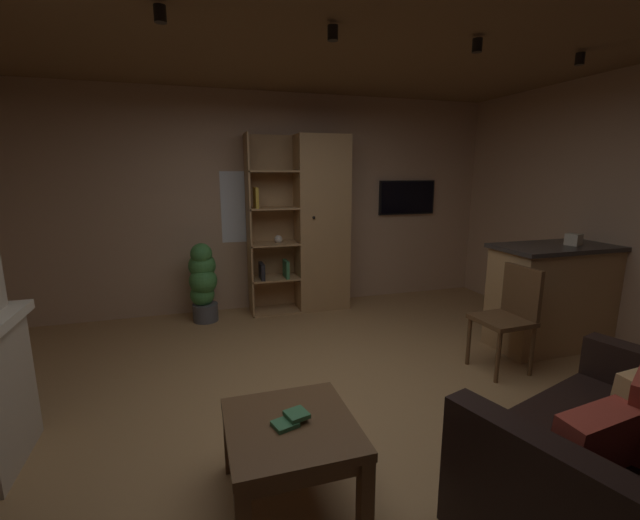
{
  "coord_description": "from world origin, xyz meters",
  "views": [
    {
      "loc": [
        -0.92,
        -2.59,
        1.71
      ],
      "look_at": [
        0.0,
        0.4,
        1.05
      ],
      "focal_mm": 23.42,
      "sensor_mm": 36.0,
      "label": 1
    }
  ],
  "objects_px": {
    "coffee_table": "(291,438)",
    "tissue_box": "(574,240)",
    "potted_floor_plant": "(203,281)",
    "wall_mounted_tv": "(407,197)",
    "table_book_0": "(285,424)",
    "kitchen_bar_counter": "(560,295)",
    "bookshelf_cabinet": "(315,225)",
    "leather_couch": "(628,465)",
    "dining_chair": "(510,311)",
    "table_book_1": "(297,414)"
  },
  "relations": [
    {
      "from": "coffee_table",
      "to": "tissue_box",
      "type": "bearing_deg",
      "value": 20.82
    },
    {
      "from": "table_book_0",
      "to": "potted_floor_plant",
      "type": "xyz_separation_m",
      "value": [
        -0.31,
        2.98,
        0.03
      ]
    },
    {
      "from": "coffee_table",
      "to": "table_book_1",
      "type": "xyz_separation_m",
      "value": [
        0.03,
        0.01,
        0.12
      ]
    },
    {
      "from": "coffee_table",
      "to": "table_book_0",
      "type": "bearing_deg",
      "value": -154.15
    },
    {
      "from": "table_book_1",
      "to": "wall_mounted_tv",
      "type": "xyz_separation_m",
      "value": [
        2.38,
        3.26,
        0.9
      ]
    },
    {
      "from": "leather_couch",
      "to": "dining_chair",
      "type": "bearing_deg",
      "value": 68.03
    },
    {
      "from": "coffee_table",
      "to": "table_book_0",
      "type": "relative_size",
      "value": 5.81
    },
    {
      "from": "potted_floor_plant",
      "to": "tissue_box",
      "type": "bearing_deg",
      "value": -27.9
    },
    {
      "from": "coffee_table",
      "to": "table_book_0",
      "type": "distance_m",
      "value": 0.1
    },
    {
      "from": "coffee_table",
      "to": "table_book_0",
      "type": "xyz_separation_m",
      "value": [
        -0.03,
        -0.02,
        0.1
      ]
    },
    {
      "from": "coffee_table",
      "to": "dining_chair",
      "type": "xyz_separation_m",
      "value": [
        2.16,
        0.91,
        0.17
      ]
    },
    {
      "from": "coffee_table",
      "to": "dining_chair",
      "type": "height_order",
      "value": "dining_chair"
    },
    {
      "from": "potted_floor_plant",
      "to": "wall_mounted_tv",
      "type": "distance_m",
      "value": 2.92
    },
    {
      "from": "potted_floor_plant",
      "to": "coffee_table",
      "type": "bearing_deg",
      "value": -83.32
    },
    {
      "from": "bookshelf_cabinet",
      "to": "kitchen_bar_counter",
      "type": "height_order",
      "value": "bookshelf_cabinet"
    },
    {
      "from": "tissue_box",
      "to": "table_book_1",
      "type": "relative_size",
      "value": 1.09
    },
    {
      "from": "bookshelf_cabinet",
      "to": "leather_couch",
      "type": "bearing_deg",
      "value": -82.26
    },
    {
      "from": "bookshelf_cabinet",
      "to": "table_book_1",
      "type": "height_order",
      "value": "bookshelf_cabinet"
    },
    {
      "from": "table_book_0",
      "to": "leather_couch",
      "type": "bearing_deg",
      "value": -21.26
    },
    {
      "from": "tissue_box",
      "to": "leather_couch",
      "type": "height_order",
      "value": "tissue_box"
    },
    {
      "from": "tissue_box",
      "to": "wall_mounted_tv",
      "type": "height_order",
      "value": "wall_mounted_tv"
    },
    {
      "from": "kitchen_bar_counter",
      "to": "potted_floor_plant",
      "type": "relative_size",
      "value": 1.51
    },
    {
      "from": "kitchen_bar_counter",
      "to": "leather_couch",
      "type": "xyz_separation_m",
      "value": [
        -1.48,
        -1.84,
        -0.2
      ]
    },
    {
      "from": "leather_couch",
      "to": "wall_mounted_tv",
      "type": "xyz_separation_m",
      "value": [
        0.87,
        3.9,
        1.06
      ]
    },
    {
      "from": "leather_couch",
      "to": "coffee_table",
      "type": "xyz_separation_m",
      "value": [
        -1.54,
        0.63,
        0.05
      ]
    },
    {
      "from": "bookshelf_cabinet",
      "to": "table_book_0",
      "type": "height_order",
      "value": "bookshelf_cabinet"
    },
    {
      "from": "kitchen_bar_counter",
      "to": "leather_couch",
      "type": "height_order",
      "value": "kitchen_bar_counter"
    },
    {
      "from": "dining_chair",
      "to": "table_book_1",
      "type": "bearing_deg",
      "value": -157.1
    },
    {
      "from": "bookshelf_cabinet",
      "to": "dining_chair",
      "type": "relative_size",
      "value": 2.34
    },
    {
      "from": "tissue_box",
      "to": "dining_chair",
      "type": "bearing_deg",
      "value": -164.37
    },
    {
      "from": "potted_floor_plant",
      "to": "wall_mounted_tv",
      "type": "bearing_deg",
      "value": 6.39
    },
    {
      "from": "potted_floor_plant",
      "to": "wall_mounted_tv",
      "type": "height_order",
      "value": "wall_mounted_tv"
    },
    {
      "from": "table_book_0",
      "to": "wall_mounted_tv",
      "type": "xyz_separation_m",
      "value": [
        2.45,
        3.29,
        0.92
      ]
    },
    {
      "from": "bookshelf_cabinet",
      "to": "kitchen_bar_counter",
      "type": "xyz_separation_m",
      "value": [
        1.99,
        -1.85,
        -0.55
      ]
    },
    {
      "from": "bookshelf_cabinet",
      "to": "potted_floor_plant",
      "type": "xyz_separation_m",
      "value": [
        -1.38,
        -0.1,
        -0.58
      ]
    },
    {
      "from": "tissue_box",
      "to": "table_book_1",
      "type": "bearing_deg",
      "value": -159.19
    },
    {
      "from": "leather_couch",
      "to": "coffee_table",
      "type": "height_order",
      "value": "leather_couch"
    },
    {
      "from": "table_book_1",
      "to": "potted_floor_plant",
      "type": "bearing_deg",
      "value": 97.37
    },
    {
      "from": "kitchen_bar_counter",
      "to": "tissue_box",
      "type": "xyz_separation_m",
      "value": [
        0.03,
        -0.05,
        0.56
      ]
    },
    {
      "from": "kitchen_bar_counter",
      "to": "table_book_0",
      "type": "height_order",
      "value": "kitchen_bar_counter"
    },
    {
      "from": "leather_couch",
      "to": "table_book_1",
      "type": "xyz_separation_m",
      "value": [
        -1.5,
        0.64,
        0.16
      ]
    },
    {
      "from": "table_book_1",
      "to": "kitchen_bar_counter",
      "type": "bearing_deg",
      "value": 21.79
    },
    {
      "from": "table_book_1",
      "to": "wall_mounted_tv",
      "type": "bearing_deg",
      "value": 53.89
    },
    {
      "from": "table_book_0",
      "to": "kitchen_bar_counter",
      "type": "bearing_deg",
      "value": 21.84
    },
    {
      "from": "coffee_table",
      "to": "wall_mounted_tv",
      "type": "relative_size",
      "value": 0.85
    },
    {
      "from": "bookshelf_cabinet",
      "to": "wall_mounted_tv",
      "type": "relative_size",
      "value": 2.64
    },
    {
      "from": "dining_chair",
      "to": "wall_mounted_tv",
      "type": "relative_size",
      "value": 1.13
    },
    {
      "from": "table_book_0",
      "to": "potted_floor_plant",
      "type": "relative_size",
      "value": 0.13
    },
    {
      "from": "kitchen_bar_counter",
      "to": "coffee_table",
      "type": "xyz_separation_m",
      "value": [
        -3.02,
        -1.21,
        -0.16
      ]
    },
    {
      "from": "dining_chair",
      "to": "wall_mounted_tv",
      "type": "height_order",
      "value": "wall_mounted_tv"
    }
  ]
}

